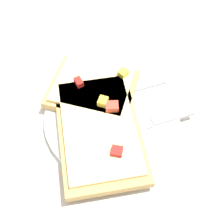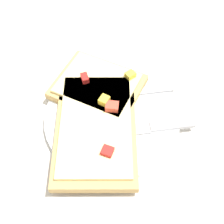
% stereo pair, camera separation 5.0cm
% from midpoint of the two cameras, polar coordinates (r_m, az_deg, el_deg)
% --- Properties ---
extents(ground_plane, '(4.00, 4.00, 0.00)m').
position_cam_midpoint_polar(ground_plane, '(0.52, 2.76, -1.58)').
color(ground_plane, beige).
extents(plate, '(0.22, 0.22, 0.01)m').
position_cam_midpoint_polar(plate, '(0.52, 2.78, -1.21)').
color(plate, white).
rests_on(plate, ground).
extents(fork, '(0.17, 0.14, 0.01)m').
position_cam_midpoint_polar(fork, '(0.53, 2.60, 2.68)').
color(fork, '#B7B7BC').
rests_on(fork, plate).
extents(knife, '(0.16, 0.13, 0.01)m').
position_cam_midpoint_polar(knife, '(0.50, 8.99, -3.15)').
color(knife, '#B7B7BC').
rests_on(knife, plate).
extents(pizza_slice_main, '(0.24, 0.23, 0.03)m').
position_cam_midpoint_polar(pizza_slice_main, '(0.49, -0.03, -2.78)').
color(pizza_slice_main, tan).
rests_on(pizza_slice_main, plate).
extents(pizza_slice_corner, '(0.15, 0.17, 0.03)m').
position_cam_midpoint_polar(pizza_slice_corner, '(0.54, 0.09, 4.64)').
color(pizza_slice_corner, tan).
rests_on(pizza_slice_corner, plate).
extents(crumb_scatter, '(0.13, 0.02, 0.01)m').
position_cam_midpoint_polar(crumb_scatter, '(0.54, 1.37, 4.00)').
color(crumb_scatter, tan).
rests_on(crumb_scatter, plate).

